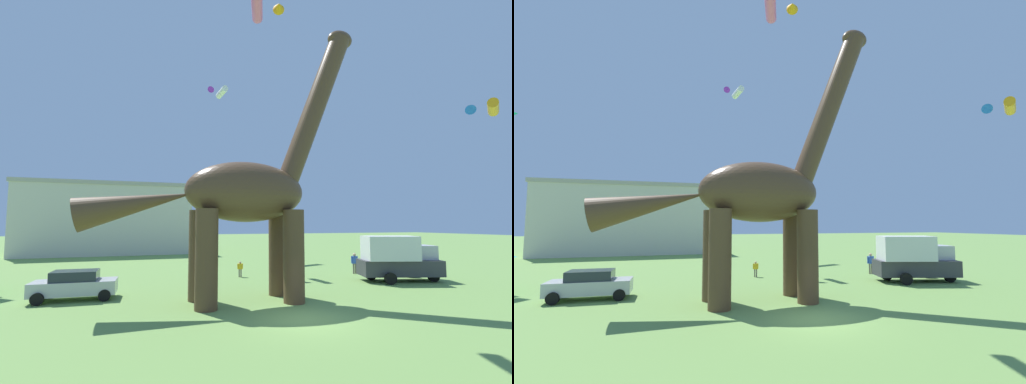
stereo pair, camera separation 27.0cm
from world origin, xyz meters
The scene contains 13 objects.
ground_plane centered at (0.00, 0.00, 0.00)m, with size 240.00×240.00×0.00m, color #6B9347.
dinosaur_sculpture centered at (-1.35, 4.22, 5.78)m, with size 15.30×3.24×15.99m.
parked_sedan_left centered at (-9.85, 7.63, 0.81)m, with size 4.27×2.03×1.55m.
parked_box_truck centered at (11.01, 6.96, 1.65)m, with size 5.97×3.64×3.20m.
person_photographer centered at (0.85, 12.49, 0.72)m, with size 0.45×0.20×1.19m.
person_near_flyer centered at (14.01, 12.66, 0.98)m, with size 0.61×0.27×1.63m.
person_vendor_side centered at (10.25, 11.17, 1.01)m, with size 0.62×0.28×1.67m.
kite_near_high centered at (6.99, 22.36, 7.98)m, with size 3.09×2.95×0.88m.
kite_far_left centered at (0.80, 11.00, 6.38)m, with size 0.88×0.98×0.14m.
kite_apex centered at (0.48, 18.68, 16.91)m, with size 1.90×2.20×0.63m.
kite_near_low centered at (14.11, 1.93, 11.39)m, with size 2.18×2.28×0.64m.
kite_mid_right centered at (-0.93, 2.62, 15.40)m, with size 2.08×2.15×0.61m.
background_building_block centered at (-10.41, 39.18, 4.78)m, with size 21.80×10.62×9.54m.
Camera 2 is at (-6.55, -13.70, 4.08)m, focal length 24.43 mm.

